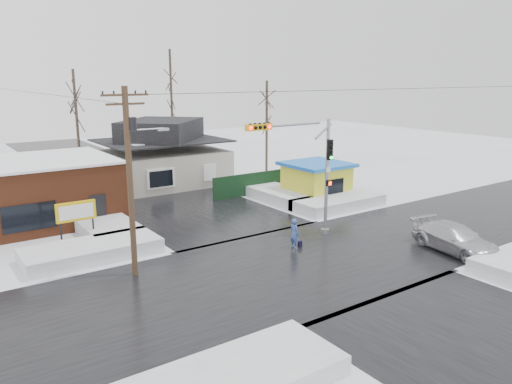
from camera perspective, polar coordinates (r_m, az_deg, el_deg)
ground at (r=26.34m, az=5.90°, el=-7.92°), size 120.00×120.00×0.00m
road_ns at (r=26.34m, az=5.90°, el=-7.90°), size 10.00×120.00×0.02m
road_ew at (r=26.34m, az=5.90°, el=-7.90°), size 120.00×10.00×0.02m
snowbank_nw at (r=27.98m, az=-18.25°, el=-6.38°), size 7.00×3.00×0.80m
snowbank_ne at (r=36.98m, az=9.38°, el=-1.18°), size 7.00×3.00×0.80m
snowbank_sw at (r=16.33m, az=-2.51°, el=-20.69°), size 7.00×3.00×0.70m
snowbank_nside_w at (r=33.10m, az=-17.51°, el=-3.32°), size 3.00×8.00×0.80m
snowbank_nside_e at (r=39.37m, az=2.21°, el=-0.13°), size 3.00×8.00×0.80m
traffic_signal at (r=28.84m, az=5.92°, el=3.30°), size 6.05×0.68×7.00m
utility_pole at (r=23.88m, az=-14.12°, el=2.32°), size 3.15×0.44×9.00m
brick_building at (r=35.63m, az=-25.80°, el=-0.10°), size 12.20×8.20×4.12m
marquee_sign at (r=29.85m, az=-19.87°, el=-2.24°), size 2.20×0.21×2.55m
house at (r=44.91m, az=-10.69°, el=4.19°), size 10.40×8.40×5.76m
kiosk at (r=39.19m, az=6.92°, el=1.31°), size 4.60×4.60×2.88m
fence at (r=40.55m, az=-0.05°, el=1.00°), size 8.00×0.12×1.80m
tree_far_left at (r=46.15m, az=-20.01°, el=10.53°), size 3.00×3.00×10.00m
tree_far_mid at (r=51.52m, az=-9.74°, el=13.09°), size 3.00×3.00×12.00m
tree_far_right at (r=47.77m, az=1.24°, el=10.41°), size 3.00×3.00×9.00m
pedestrian at (r=27.91m, az=4.41°, el=-4.80°), size 0.43×0.64×1.71m
car at (r=29.42m, az=21.79°, el=-5.00°), size 2.79×5.40×1.50m
shopping_bag at (r=28.35m, az=5.05°, el=-5.97°), size 0.30×0.17×0.35m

